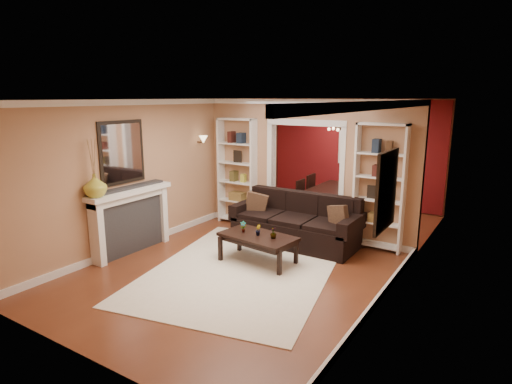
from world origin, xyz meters
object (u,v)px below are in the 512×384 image
Objects in this scene: bookshelf_right at (380,188)px; bookshelf_left at (238,172)px; sofa at (295,220)px; dining_table at (335,202)px; coffee_table at (258,249)px; fireplace at (132,221)px.

bookshelf_left is at bearing 180.00° from bookshelf_right.
sofa is 1.32× the size of dining_table.
coffee_table is 2.55m from bookshelf_left.
bookshelf_left is 2.65m from fireplace.
dining_table is at bearing 97.72° from coffee_table.
fireplace is 4.79m from dining_table.
bookshelf_left is at bearing 161.37° from sofa.
bookshelf_right is at bearing 22.80° from sofa.
dining_table is (1.58, 1.76, -0.83)m from bookshelf_left.
coffee_table is at bearing -94.91° from sofa.
fireplace is at bearing -102.05° from bookshelf_left.
sofa is 1.64m from bookshelf_right.
bookshelf_right reaches higher than coffee_table.
fireplace reaches higher than dining_table.
fireplace is at bearing -139.22° from sofa.
fireplace is at bearing 153.72° from dining_table.
fireplace reaches higher than coffee_table.
bookshelf_left and bookshelf_right have the same top height.
bookshelf_left is (-1.62, 1.75, 0.91)m from coffee_table.
sofa is at bearing -176.55° from dining_table.
bookshelf_left is 1.35× the size of fireplace.
bookshelf_left reaches higher than sofa.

